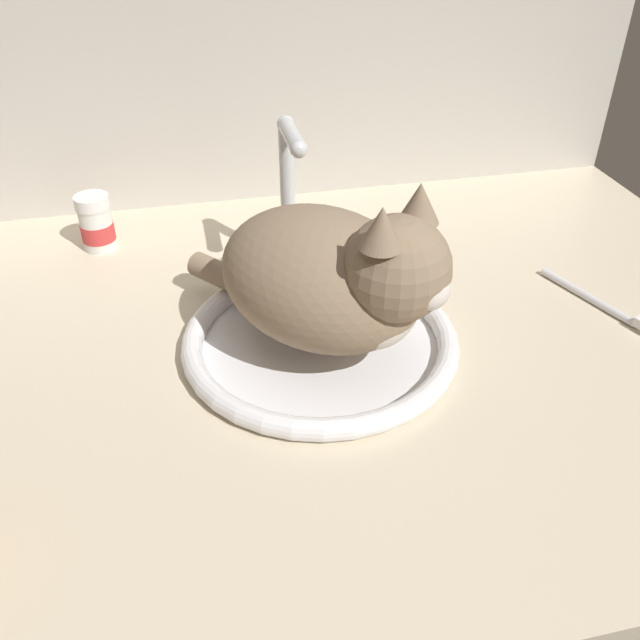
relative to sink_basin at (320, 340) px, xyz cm
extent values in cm
cube|color=beige|center=(0.02, 1.76, -2.58)|extent=(122.20, 81.37, 3.00)
cube|color=beige|center=(0.02, 43.65, 13.98)|extent=(122.20, 2.40, 36.14)
torus|color=white|center=(0.00, 0.00, 0.15)|extent=(32.17, 32.17, 2.47)
cylinder|color=white|center=(0.00, 0.00, -0.78)|extent=(28.47, 28.47, 0.60)
cylinder|color=silver|center=(0.00, 19.67, 0.25)|extent=(4.00, 4.00, 2.68)
cylinder|color=silver|center=(0.00, 19.67, 10.29)|extent=(2.00, 2.00, 17.40)
sphere|color=silver|center=(0.00, 19.67, 19.00)|extent=(2.20, 2.20, 2.20)
cylinder|color=silver|center=(0.00, 15.41, 19.00)|extent=(2.00, 8.50, 2.00)
sphere|color=silver|center=(0.00, 11.16, 19.00)|extent=(2.10, 2.10, 2.10)
cylinder|color=silver|center=(-6.98, 19.67, -0.28)|extent=(3.20, 3.20, 1.60)
cone|color=silver|center=(-6.98, 19.67, 2.28)|extent=(2.88, 2.88, 3.53)
cylinder|color=silver|center=(6.98, 19.67, -0.28)|extent=(3.20, 3.20, 1.60)
cone|color=silver|center=(6.98, 19.67, 2.28)|extent=(2.88, 2.88, 3.53)
ellipsoid|color=#8C755B|center=(0.00, 0.00, 8.68)|extent=(29.47, 30.25, 14.60)
sphere|color=#8C755B|center=(6.10, -7.43, 13.32)|extent=(10.87, 10.87, 10.87)
cone|color=#8C755B|center=(8.62, -5.36, 19.16)|extent=(4.13, 4.13, 4.08)
cone|color=#8C755B|center=(3.58, -9.50, 19.16)|extent=(4.13, 4.13, 4.08)
ellipsoid|color=silver|center=(8.69, -10.58, 12.23)|extent=(5.60, 5.42, 3.48)
ellipsoid|color=silver|center=(5.34, -6.50, 7.95)|extent=(12.09, 11.62, 8.03)
cylinder|color=#8C755B|center=(-9.12, 11.11, 2.98)|extent=(10.04, 11.24, 3.20)
cylinder|color=white|center=(-26.17, 30.46, 2.12)|extent=(4.62, 4.62, 6.41)
cylinder|color=#D13838|center=(-26.17, 30.46, 1.61)|extent=(4.76, 4.76, 2.56)
cylinder|color=white|center=(-26.17, 30.46, 6.22)|extent=(4.85, 4.85, 1.79)
cylinder|color=silver|center=(36.02, 2.59, -0.58)|extent=(5.89, 14.18, 1.00)
camera|label=1|loc=(-13.52, -61.03, 47.28)|focal=37.71mm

